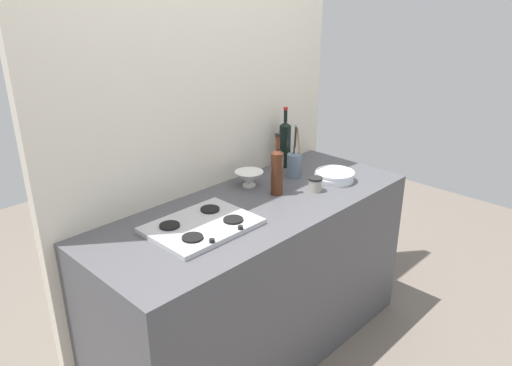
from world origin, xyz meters
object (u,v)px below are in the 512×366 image
object	(u,v)px
wine_bottle_leftmost	(277,170)
condiment_jar_front	(315,184)
plate_stack	(334,176)
utensil_crock	(294,164)
stovetop_hob	(202,226)
wine_bottle_mid_left	(285,144)
mixing_bowl	(249,178)

from	to	relation	value
wine_bottle_leftmost	condiment_jar_front	size ratio (longest dim) A/B	4.34
plate_stack	condiment_jar_front	bearing A→B (deg)	-175.27
utensil_crock	condiment_jar_front	distance (m)	0.24
stovetop_hob	wine_bottle_leftmost	size ratio (longest dim) A/B	1.43
wine_bottle_mid_left	utensil_crock	size ratio (longest dim) A/B	1.20
utensil_crock	wine_bottle_leftmost	bearing A→B (deg)	-159.56
stovetop_hob	plate_stack	world-z (taller)	plate_stack
wine_bottle_leftmost	wine_bottle_mid_left	size ratio (longest dim) A/B	0.91
stovetop_hob	wine_bottle_leftmost	distance (m)	0.55
stovetop_hob	mixing_bowl	bearing A→B (deg)	21.79
stovetop_hob	utensil_crock	distance (m)	0.81
wine_bottle_leftmost	stovetop_hob	bearing A→B (deg)	-177.65
mixing_bowl	utensil_crock	distance (m)	0.30
utensil_crock	condiment_jar_front	world-z (taller)	utensil_crock
plate_stack	mixing_bowl	distance (m)	0.49
mixing_bowl	wine_bottle_leftmost	bearing A→B (deg)	-82.25
stovetop_hob	plate_stack	bearing A→B (deg)	-5.36
condiment_jar_front	plate_stack	bearing A→B (deg)	4.73
wine_bottle_mid_left	condiment_jar_front	distance (m)	0.43
wine_bottle_leftmost	wine_bottle_mid_left	world-z (taller)	wine_bottle_mid_left
wine_bottle_leftmost	wine_bottle_mid_left	distance (m)	0.43
wine_bottle_leftmost	condiment_jar_front	bearing A→B (deg)	-35.33
utensil_crock	plate_stack	bearing A→B (deg)	-61.64
wine_bottle_mid_left	utensil_crock	xyz separation A→B (m)	(-0.09, -0.15, -0.07)
plate_stack	condiment_jar_front	xyz separation A→B (m)	(-0.20, -0.02, 0.01)
stovetop_hob	wine_bottle_leftmost	xyz separation A→B (m)	(0.54, 0.02, 0.12)
stovetop_hob	condiment_jar_front	bearing A→B (deg)	-8.11
wine_bottle_leftmost	utensil_crock	bearing A→B (deg)	20.44
wine_bottle_mid_left	wine_bottle_leftmost	bearing A→B (deg)	-144.49
mixing_bowl	condiment_jar_front	xyz separation A→B (m)	(0.20, -0.31, -0.01)
utensil_crock	condiment_jar_front	xyz separation A→B (m)	(-0.09, -0.22, -0.04)
mixing_bowl	condiment_jar_front	distance (m)	0.37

